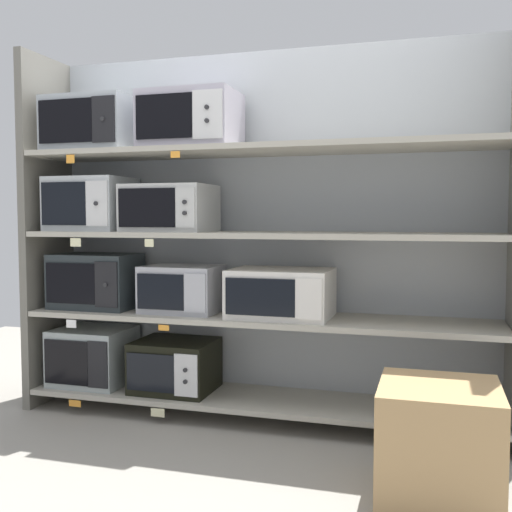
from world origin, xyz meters
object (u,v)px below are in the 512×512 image
(microwave_5, at_px, (92,204))
(microwave_7, at_px, (95,126))
(microwave_3, at_px, (182,289))
(microwave_6, at_px, (170,208))
(microwave_2, at_px, (96,281))
(microwave_8, at_px, (191,121))
(microwave_4, at_px, (281,293))
(shipping_carton, at_px, (439,443))
(microwave_0, at_px, (93,356))
(microwave_1, at_px, (175,365))

(microwave_5, height_order, microwave_7, microwave_7)
(microwave_3, distance_m, microwave_6, 0.47)
(microwave_2, bearing_deg, microwave_7, -1.16)
(microwave_2, xyz_separation_m, microwave_8, (0.62, -0.00, 0.93))
(microwave_7, distance_m, microwave_8, 0.62)
(microwave_4, bearing_deg, shipping_carton, -40.70)
(microwave_0, xyz_separation_m, microwave_6, (0.52, -0.00, 0.90))
(microwave_2, relative_size, microwave_3, 1.14)
(microwave_5, relative_size, microwave_6, 0.94)
(microwave_0, xyz_separation_m, microwave_7, (0.04, -0.00, 1.39))
(microwave_3, bearing_deg, microwave_7, -179.98)
(microwave_0, relative_size, microwave_7, 0.85)
(microwave_0, xyz_separation_m, microwave_3, (0.59, 0.00, 0.43))
(microwave_8, bearing_deg, microwave_6, -179.88)
(microwave_4, relative_size, microwave_8, 1.03)
(microwave_1, xyz_separation_m, microwave_4, (0.64, -0.00, 0.45))
(microwave_7, height_order, shipping_carton, microwave_7)
(microwave_1, height_order, shipping_carton, shipping_carton)
(microwave_6, bearing_deg, microwave_1, 0.85)
(microwave_3, xyz_separation_m, microwave_6, (-0.07, -0.00, 0.47))
(microwave_1, relative_size, microwave_2, 0.92)
(microwave_3, distance_m, microwave_5, 0.76)
(microwave_1, xyz_separation_m, microwave_8, (0.11, -0.00, 1.41))
(microwave_2, distance_m, microwave_3, 0.57)
(microwave_1, relative_size, microwave_5, 1.00)
(microwave_0, relative_size, microwave_1, 0.97)
(microwave_3, relative_size, microwave_6, 0.90)
(microwave_7, bearing_deg, microwave_8, 0.01)
(microwave_4, bearing_deg, microwave_3, 180.00)
(microwave_4, relative_size, microwave_7, 1.07)
(microwave_4, xyz_separation_m, microwave_5, (-1.18, -0.00, 0.49))
(microwave_6, bearing_deg, microwave_7, 179.98)
(microwave_4, bearing_deg, microwave_7, -179.99)
(microwave_1, xyz_separation_m, microwave_2, (-0.52, 0.00, 0.48))
(microwave_4, bearing_deg, microwave_1, 180.00)
(microwave_0, xyz_separation_m, microwave_2, (0.03, 0.00, 0.46))
(microwave_7, relative_size, shipping_carton, 1.09)
(microwave_0, relative_size, microwave_6, 0.91)
(microwave_3, bearing_deg, microwave_6, -179.74)
(microwave_7, distance_m, shipping_carton, 2.56)
(microwave_2, relative_size, microwave_7, 0.96)
(shipping_carton, bearing_deg, microwave_8, 152.27)
(microwave_4, height_order, microwave_7, microwave_7)
(microwave_4, distance_m, shipping_carton, 1.20)
(microwave_1, distance_m, microwave_5, 1.09)
(microwave_1, bearing_deg, shipping_carton, -25.96)
(microwave_0, height_order, microwave_6, microwave_6)
(microwave_3, height_order, microwave_5, microwave_5)
(microwave_3, bearing_deg, microwave_5, -179.99)
(microwave_4, distance_m, microwave_7, 1.49)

